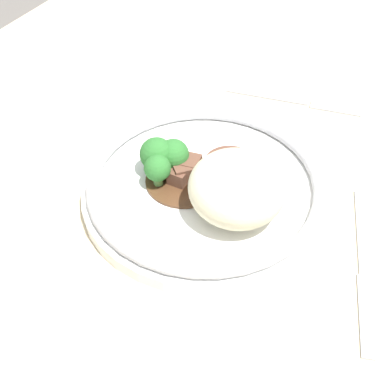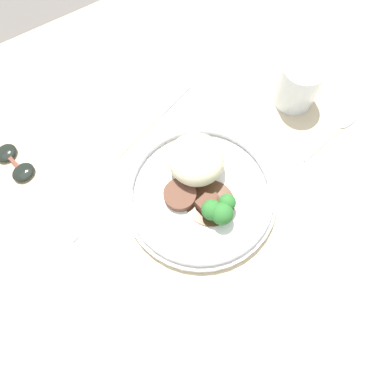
{
  "view_description": "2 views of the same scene",
  "coord_description": "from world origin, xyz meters",
  "px_view_note": "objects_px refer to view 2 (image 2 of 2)",
  "views": [
    {
      "loc": [
        0.41,
        0.17,
        0.47
      ],
      "look_at": [
        0.05,
        -0.02,
        0.07
      ],
      "focal_mm": 50.0,
      "sensor_mm": 36.0,
      "label": 1
    },
    {
      "loc": [
        -0.12,
        -0.22,
        0.68
      ],
      "look_at": [
        0.01,
        -0.02,
        0.07
      ],
      "focal_mm": 35.0,
      "sensor_mm": 36.0,
      "label": 2
    }
  ],
  "objects_px": {
    "knife": "(158,116)",
    "sunglasses": "(14,163)",
    "spoon": "(343,126)",
    "fork": "(78,242)",
    "plate": "(200,187)",
    "juice_glass": "(298,85)"
  },
  "relations": [
    {
      "from": "sunglasses",
      "to": "juice_glass",
      "type": "bearing_deg",
      "value": -29.73
    },
    {
      "from": "plate",
      "to": "knife",
      "type": "bearing_deg",
      "value": 85.7
    },
    {
      "from": "plate",
      "to": "knife",
      "type": "xyz_separation_m",
      "value": [
        0.01,
        0.18,
        -0.02
      ]
    },
    {
      "from": "knife",
      "to": "spoon",
      "type": "distance_m",
      "value": 0.36
    },
    {
      "from": "spoon",
      "to": "plate",
      "type": "bearing_deg",
      "value": 164.64
    },
    {
      "from": "knife",
      "to": "sunglasses",
      "type": "xyz_separation_m",
      "value": [
        -0.28,
        0.05,
        0.01
      ]
    },
    {
      "from": "juice_glass",
      "to": "plate",
      "type": "bearing_deg",
      "value": -164.54
    },
    {
      "from": "juice_glass",
      "to": "sunglasses",
      "type": "height_order",
      "value": "juice_glass"
    },
    {
      "from": "plate",
      "to": "spoon",
      "type": "relative_size",
      "value": 1.72
    },
    {
      "from": "fork",
      "to": "sunglasses",
      "type": "xyz_separation_m",
      "value": [
        -0.04,
        0.2,
        0.01
      ]
    },
    {
      "from": "knife",
      "to": "sunglasses",
      "type": "distance_m",
      "value": 0.28
    },
    {
      "from": "knife",
      "to": "spoon",
      "type": "bearing_deg",
      "value": -54.12
    },
    {
      "from": "spoon",
      "to": "fork",
      "type": "bearing_deg",
      "value": 163.73
    },
    {
      "from": "juice_glass",
      "to": "fork",
      "type": "distance_m",
      "value": 0.5
    },
    {
      "from": "juice_glass",
      "to": "sunglasses",
      "type": "xyz_separation_m",
      "value": [
        -0.53,
        0.16,
        -0.04
      ]
    },
    {
      "from": "plate",
      "to": "juice_glass",
      "type": "distance_m",
      "value": 0.28
    },
    {
      "from": "knife",
      "to": "sunglasses",
      "type": "height_order",
      "value": "sunglasses"
    },
    {
      "from": "sunglasses",
      "to": "fork",
      "type": "bearing_deg",
      "value": -93.19
    },
    {
      "from": "spoon",
      "to": "sunglasses",
      "type": "xyz_separation_m",
      "value": [
        -0.58,
        0.26,
        0.0
      ]
    },
    {
      "from": "plate",
      "to": "spoon",
      "type": "distance_m",
      "value": 0.31
    },
    {
      "from": "plate",
      "to": "juice_glass",
      "type": "relative_size",
      "value": 2.91
    },
    {
      "from": "fork",
      "to": "sunglasses",
      "type": "distance_m",
      "value": 0.2
    }
  ]
}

